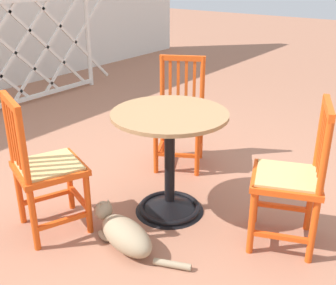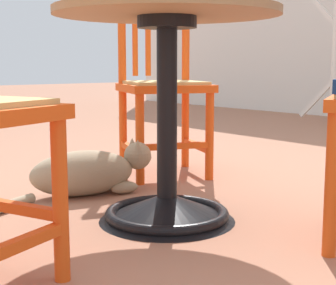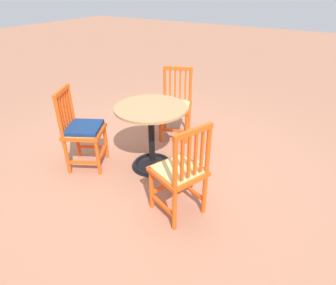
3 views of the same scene
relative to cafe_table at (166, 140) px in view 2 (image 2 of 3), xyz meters
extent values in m
plane|color=#A36B51|center=(0.00, 0.09, -0.28)|extent=(24.00, 24.00, 0.00)
cylinder|color=silver|center=(-1.24, 2.90, 0.35)|extent=(0.06, 0.06, 1.28)
cone|color=black|center=(0.00, 0.00, -0.23)|extent=(0.48, 0.48, 0.10)
torus|color=black|center=(0.00, 0.00, -0.26)|extent=(0.44, 0.44, 0.04)
cylinder|color=black|center=(0.00, 0.00, 0.09)|extent=(0.07, 0.07, 0.66)
cylinder|color=black|center=(0.00, 0.00, 0.40)|extent=(0.20, 0.20, 0.04)
cylinder|color=#9E754C|center=(0.00, 0.00, 0.43)|extent=(0.76, 0.76, 0.02)
cylinder|color=#E04C14|center=(-0.38, 0.58, -0.06)|extent=(0.04, 0.04, 0.45)
cylinder|color=#E04C14|center=(-0.51, 0.26, -0.06)|extent=(0.04, 0.04, 0.45)
cylinder|color=#E04C14|center=(-0.70, 0.70, 0.17)|extent=(0.04, 0.04, 0.91)
cylinder|color=#E04C14|center=(-0.82, 0.39, 0.17)|extent=(0.04, 0.04, 0.91)
cube|color=#E04C14|center=(-0.54, 0.64, -0.14)|extent=(0.33, 0.15, 0.03)
cube|color=#E04C14|center=(-0.66, 0.32, -0.14)|extent=(0.33, 0.15, 0.03)
cube|color=#E04C14|center=(-0.44, 0.42, -0.11)|extent=(0.15, 0.33, 0.03)
cube|color=#E04C14|center=(-0.60, 0.48, 0.15)|extent=(0.52, 0.52, 0.04)
cube|color=tan|center=(-0.60, 0.48, 0.17)|extent=(0.45, 0.45, 0.02)
cube|color=#E04C14|center=(-0.72, 0.64, 0.40)|extent=(0.03, 0.03, 0.39)
cube|color=#E04C14|center=(-0.75, 0.58, 0.40)|extent=(0.03, 0.03, 0.39)
cube|color=#E04C14|center=(-0.77, 0.51, 0.40)|extent=(0.03, 0.03, 0.39)
cube|color=#E04C14|center=(-0.80, 0.45, 0.40)|extent=(0.03, 0.03, 0.39)
cylinder|color=#E04C14|center=(0.24, -0.53, -0.06)|extent=(0.04, 0.04, 0.45)
cube|color=#E04C14|center=(0.30, -0.69, -0.14)|extent=(0.15, 0.33, 0.03)
cube|color=#E04C14|center=(0.08, -0.60, -0.11)|extent=(0.33, 0.15, 0.03)
cylinder|color=#E04C14|center=(0.57, 0.14, -0.06)|extent=(0.04, 0.04, 0.45)
cube|color=#E04C14|center=(0.49, 0.29, -0.11)|extent=(0.18, 0.31, 0.03)
ellipsoid|color=#9E896B|center=(-0.50, -0.05, -0.19)|extent=(0.30, 0.47, 0.19)
ellipsoid|color=silver|center=(-0.47, 0.05, -0.20)|extent=(0.19, 0.21, 0.14)
sphere|color=#9E896B|center=(-0.44, 0.20, -0.13)|extent=(0.12, 0.12, 0.12)
ellipsoid|color=silver|center=(-0.43, 0.24, -0.15)|extent=(0.06, 0.05, 0.04)
cone|color=#9E896B|center=(-0.47, 0.19, -0.08)|extent=(0.04, 0.04, 0.04)
cone|color=#9E896B|center=(-0.41, 0.18, -0.08)|extent=(0.04, 0.04, 0.04)
ellipsoid|color=#9E896B|center=(-0.51, 0.13, -0.26)|extent=(0.08, 0.13, 0.05)
ellipsoid|color=#9E896B|center=(-0.40, 0.10, -0.26)|extent=(0.08, 0.13, 0.05)
cylinder|color=#9E896B|center=(-0.47, -0.37, -0.26)|extent=(0.12, 0.22, 0.04)
camera|label=1|loc=(-2.02, -1.49, 1.31)|focal=44.52mm
camera|label=2|loc=(1.39, -1.14, 0.26)|focal=56.17mm
camera|label=3|loc=(-1.57, 2.23, 1.58)|focal=30.32mm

